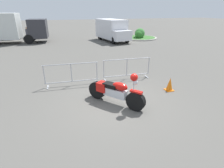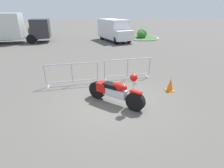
% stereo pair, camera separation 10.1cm
% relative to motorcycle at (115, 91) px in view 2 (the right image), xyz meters
% --- Properties ---
extents(ground_plane, '(120.00, 120.00, 0.00)m').
position_rel_motorcycle_xyz_m(ground_plane, '(0.01, 0.08, -0.52)').
color(ground_plane, '#54514C').
extents(motorcycle, '(1.68, 1.98, 1.36)m').
position_rel_motorcycle_xyz_m(motorcycle, '(0.00, 0.00, 0.00)').
color(motorcycle, black).
rests_on(motorcycle, ground).
extents(crowd_barrier_near, '(2.49, 0.58, 1.07)m').
position_rel_motorcycle_xyz_m(crowd_barrier_near, '(-1.38, 2.28, 0.04)').
color(crowd_barrier_near, '#9EA0A5').
rests_on(crowd_barrier_near, ground).
extents(crowd_barrier_far, '(2.49, 0.58, 1.07)m').
position_rel_motorcycle_xyz_m(crowd_barrier_far, '(1.38, 2.28, 0.04)').
color(crowd_barrier_far, '#9EA0A5').
rests_on(crowd_barrier_far, ground).
extents(box_truck, '(7.83, 2.72, 2.98)m').
position_rel_motorcycle_xyz_m(box_truck, '(-6.95, 15.61, 1.12)').
color(box_truck, silver).
rests_on(box_truck, ground).
extents(delivery_van, '(2.83, 5.27, 2.31)m').
position_rel_motorcycle_xyz_m(delivery_van, '(4.22, 13.83, 0.72)').
color(delivery_van, silver).
rests_on(delivery_van, ground).
extents(parked_car_white, '(2.07, 4.56, 1.52)m').
position_rel_motorcycle_xyz_m(parked_car_white, '(-7.50, 19.87, 0.25)').
color(parked_car_white, white).
rests_on(parked_car_white, ground).
extents(parked_car_black, '(1.95, 4.30, 1.43)m').
position_rel_motorcycle_xyz_m(parked_car_black, '(-4.31, 19.78, 0.20)').
color(parked_car_black, black).
rests_on(parked_car_black, ground).
extents(pedestrian, '(0.41, 0.41, 1.69)m').
position_rel_motorcycle_xyz_m(pedestrian, '(-4.58, 14.57, 0.40)').
color(pedestrian, '#262838').
rests_on(pedestrian, ground).
extents(planter_island, '(4.14, 4.14, 1.23)m').
position_rel_motorcycle_xyz_m(planter_island, '(7.93, 14.37, -0.14)').
color(planter_island, '#ADA89E').
rests_on(planter_island, ground).
extents(traffic_cone, '(0.34, 0.34, 0.59)m').
position_rel_motorcycle_xyz_m(traffic_cone, '(2.67, 0.40, -0.23)').
color(traffic_cone, orange).
rests_on(traffic_cone, ground).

